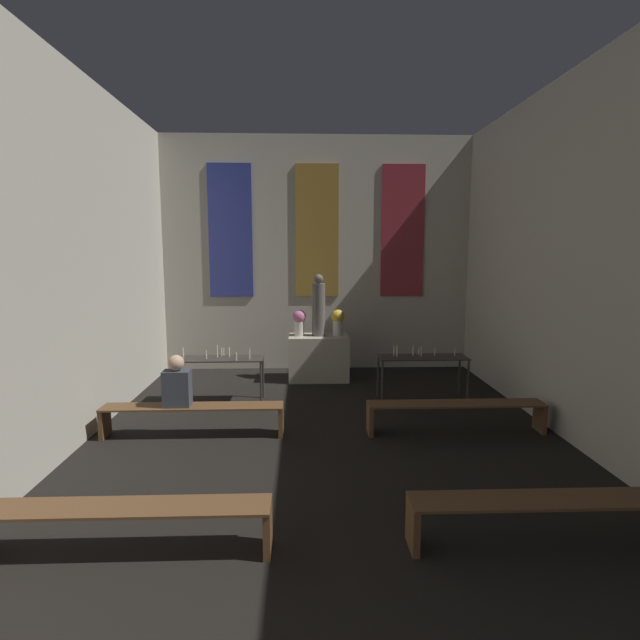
# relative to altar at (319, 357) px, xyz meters

# --- Properties ---
(wall_back) EXTENTS (6.68, 0.16, 4.89)m
(wall_back) POSITION_rel_altar_xyz_m (0.00, 1.02, 2.03)
(wall_back) COLOR #B2AD9E
(wall_back) RESTS_ON ground_plane
(wall_left) EXTENTS (0.12, 10.93, 4.89)m
(wall_left) POSITION_rel_altar_xyz_m (-3.28, -4.38, 2.01)
(wall_left) COLOR #B2AD9E
(wall_left) RESTS_ON ground_plane
(wall_right) EXTENTS (0.12, 10.93, 4.89)m
(wall_right) POSITION_rel_altar_xyz_m (3.28, -4.38, 2.01)
(wall_right) COLOR #B2AD9E
(wall_right) RESTS_ON ground_plane
(altar) EXTENTS (1.16, 0.73, 0.88)m
(altar) POSITION_rel_altar_xyz_m (0.00, 0.00, 0.00)
(altar) COLOR #ADA38E
(altar) RESTS_ON ground_plane
(statue) EXTENTS (0.25, 0.25, 1.20)m
(statue) POSITION_rel_altar_xyz_m (0.00, 0.00, 1.00)
(statue) COLOR #5B5651
(statue) RESTS_ON altar
(flower_vase_left) EXTENTS (0.26, 0.26, 0.51)m
(flower_vase_left) POSITION_rel_altar_xyz_m (-0.38, 0.00, 0.73)
(flower_vase_left) COLOR beige
(flower_vase_left) RESTS_ON altar
(flower_vase_right) EXTENTS (0.26, 0.26, 0.51)m
(flower_vase_right) POSITION_rel_altar_xyz_m (0.38, 0.00, 0.73)
(flower_vase_right) COLOR beige
(flower_vase_right) RESTS_ON altar
(candle_rack_left) EXTENTS (1.49, 0.52, 0.96)m
(candle_rack_left) POSITION_rel_altar_xyz_m (-1.71, -1.45, 0.24)
(candle_rack_left) COLOR #332D28
(candle_rack_left) RESTS_ON ground_plane
(candle_rack_right) EXTENTS (1.49, 0.52, 0.95)m
(candle_rack_right) POSITION_rel_altar_xyz_m (1.71, -1.45, 0.24)
(candle_rack_right) COLOR #332D28
(candle_rack_right) RESTS_ON ground_plane
(pew_second_left) EXTENTS (2.46, 0.36, 0.43)m
(pew_second_left) POSITION_rel_altar_xyz_m (-1.82, -5.69, -0.11)
(pew_second_left) COLOR brown
(pew_second_left) RESTS_ON ground_plane
(pew_second_right) EXTENTS (2.46, 0.36, 0.43)m
(pew_second_right) POSITION_rel_altar_xyz_m (1.82, -5.69, -0.11)
(pew_second_right) COLOR brown
(pew_second_right) RESTS_ON ground_plane
(pew_back_left) EXTENTS (2.46, 0.36, 0.43)m
(pew_back_left) POSITION_rel_altar_xyz_m (-1.82, -2.98, -0.11)
(pew_back_left) COLOR brown
(pew_back_left) RESTS_ON ground_plane
(pew_back_right) EXTENTS (2.46, 0.36, 0.43)m
(pew_back_right) POSITION_rel_altar_xyz_m (1.82, -2.98, -0.11)
(pew_back_right) COLOR brown
(pew_back_right) RESTS_ON ground_plane
(person_seated) EXTENTS (0.36, 0.24, 0.71)m
(person_seated) POSITION_rel_altar_xyz_m (-2.02, -2.98, 0.30)
(person_seated) COLOR #383D47
(person_seated) RESTS_ON pew_back_left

